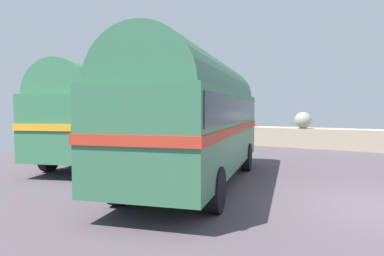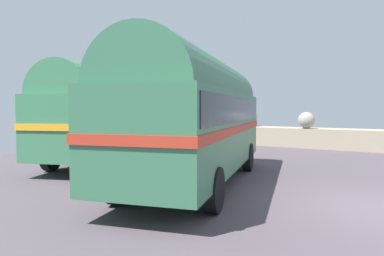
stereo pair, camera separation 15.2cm
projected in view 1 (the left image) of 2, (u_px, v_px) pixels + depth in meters
The scene contains 3 objects.
ground at pixel (377, 207), 7.69m from camera, with size 32.00×26.00×0.02m.
vintage_coach at pixel (197, 113), 9.97m from camera, with size 4.71×8.91×3.70m.
second_coach at pixel (109, 112), 14.38m from camera, with size 5.39×8.86×3.70m.
Camera 1 is at (0.58, -8.58, 2.16)m, focal length 32.84 mm.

